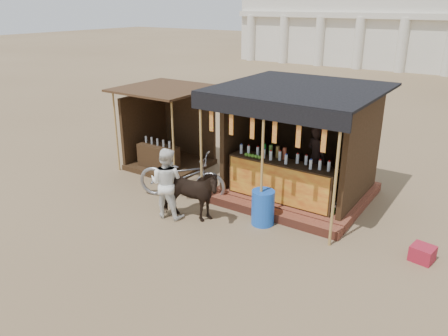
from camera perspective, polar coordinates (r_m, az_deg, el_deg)
name	(u,v)px	position (r m, az deg, el deg)	size (l,w,h in m)	color
ground	(181,241)	(9.14, -5.69, -9.45)	(120.00, 120.00, 0.00)	#846B4C
main_stall	(298,158)	(10.84, 9.70, 1.30)	(3.60, 3.61, 2.78)	brown
secondary_stall	(166,138)	(12.98, -7.60, 3.90)	(2.40, 2.40, 2.38)	#362213
cow	(188,195)	(9.67, -4.69, -3.50)	(0.67, 1.47, 1.24)	black
motorbike	(182,176)	(10.81, -5.53, -1.04)	(0.78, 2.23, 1.17)	gray
bystander	(167,183)	(9.83, -7.49, -1.96)	(0.79, 0.62, 1.63)	white
blue_barrel	(263,208)	(9.61, 5.10, -5.16)	(0.50, 0.50, 0.79)	blue
red_crate	(422,253)	(9.21, 24.49, -10.12)	(0.41, 0.38, 0.30)	maroon
cooler	(321,208)	(10.15, 12.60, -5.15)	(0.73, 0.58, 0.46)	#197125
background_building	(418,11)	(36.66, 24.03, 18.23)	(26.00, 7.45, 8.18)	silver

